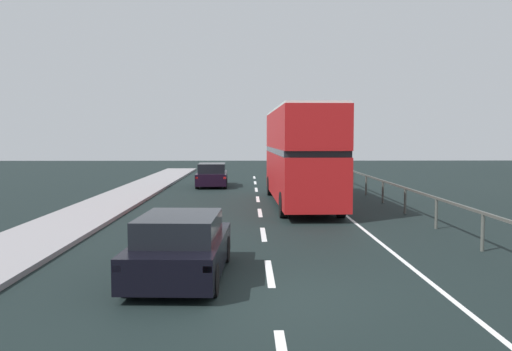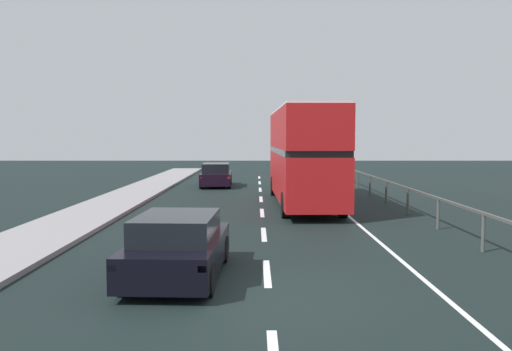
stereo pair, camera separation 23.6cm
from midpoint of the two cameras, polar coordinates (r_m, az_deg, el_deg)
The scene contains 6 objects.
ground_plane at distance 10.65m, azimuth 1.89°, elevation -12.82°, with size 74.86×120.00×0.10m, color black.
lane_paint_markings at distance 19.46m, azimuth 6.81°, elevation -4.94°, with size 3.50×46.00×0.01m.
bridge_side_railing at distance 20.27m, azimuth 17.63°, elevation -2.26°, with size 0.10×42.00×1.08m.
double_decker_bus_red at distance 23.96m, azimuth 5.24°, elevation 2.36°, with size 2.69×10.96×4.35m.
hatchback_car_near at distance 11.74m, azimuth -7.94°, elevation -7.61°, with size 2.02×4.29×1.40m.
sedan_car_ahead at distance 33.19m, azimuth -4.23°, elevation 0.02°, with size 2.00×4.60×1.46m.
Camera 2 is at (-0.25, -10.19, 3.05)m, focal length 37.12 mm.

